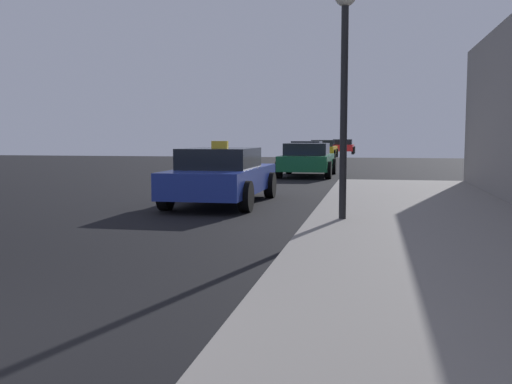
% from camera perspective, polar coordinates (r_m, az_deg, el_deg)
% --- Properties ---
extents(street_lamp, '(0.36, 0.36, 3.85)m').
position_cam_1_polar(street_lamp, '(10.10, 8.51, 12.68)').
color(street_lamp, black).
rests_on(street_lamp, sidewalk).
extents(car_blue, '(1.93, 4.48, 1.43)m').
position_cam_1_polar(car_blue, '(13.49, -3.29, 1.60)').
color(car_blue, '#233899').
rests_on(car_blue, ground_plane).
extents(car_green, '(2.02, 4.14, 1.27)m').
position_cam_1_polar(car_green, '(22.86, 4.95, 3.14)').
color(car_green, '#196638').
rests_on(car_green, ground_plane).
extents(car_silver, '(1.95, 4.13, 1.27)m').
position_cam_1_polar(car_silver, '(32.75, 4.95, 3.81)').
color(car_silver, '#B7B7BF').
rests_on(car_silver, ground_plane).
extents(car_yellow, '(1.93, 4.52, 1.27)m').
position_cam_1_polar(car_yellow, '(42.34, 6.49, 4.15)').
color(car_yellow, yellow).
rests_on(car_yellow, ground_plane).
extents(car_red, '(2.03, 4.30, 1.43)m').
position_cam_1_polar(car_red, '(52.05, 8.35, 4.35)').
color(car_red, red).
rests_on(car_red, ground_plane).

